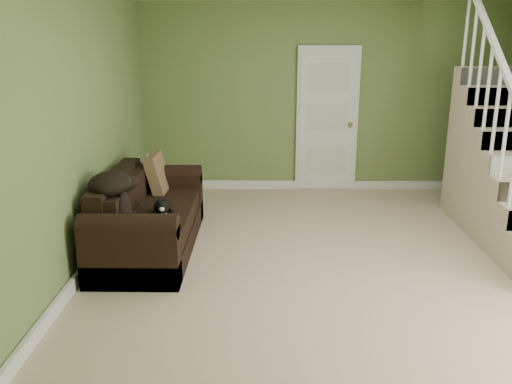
{
  "coord_description": "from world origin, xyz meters",
  "views": [
    {
      "loc": [
        -0.8,
        -4.87,
        2.21
      ],
      "look_at": [
        -0.86,
        0.16,
        0.71
      ],
      "focal_mm": 38.0,
      "sensor_mm": 36.0,
      "label": 1
    }
  ],
  "objects_px": {
    "side_table": "(148,195)",
    "cat": "(161,207)",
    "banana": "(162,219)",
    "sofa": "(146,221)"
  },
  "relations": [
    {
      "from": "side_table",
      "to": "cat",
      "type": "height_order",
      "value": "side_table"
    },
    {
      "from": "side_table",
      "to": "cat",
      "type": "relative_size",
      "value": 1.85
    },
    {
      "from": "cat",
      "to": "banana",
      "type": "relative_size",
      "value": 1.9
    },
    {
      "from": "banana",
      "to": "side_table",
      "type": "bearing_deg",
      "value": 78.93
    },
    {
      "from": "sofa",
      "to": "banana",
      "type": "distance_m",
      "value": 0.5
    },
    {
      "from": "cat",
      "to": "banana",
      "type": "xyz_separation_m",
      "value": [
        0.05,
        -0.24,
        -0.05
      ]
    },
    {
      "from": "cat",
      "to": "banana",
      "type": "distance_m",
      "value": 0.25
    },
    {
      "from": "side_table",
      "to": "cat",
      "type": "xyz_separation_m",
      "value": [
        0.38,
        -1.16,
        0.23
      ]
    },
    {
      "from": "side_table",
      "to": "banana",
      "type": "height_order",
      "value": "side_table"
    },
    {
      "from": "banana",
      "to": "sofa",
      "type": "bearing_deg",
      "value": 92.92
    }
  ]
}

